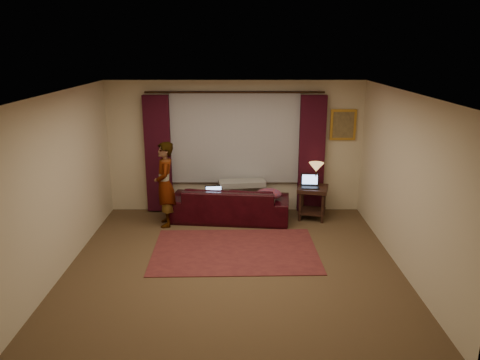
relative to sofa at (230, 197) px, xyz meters
name	(u,v)px	position (x,y,z in m)	size (l,w,h in m)	color
floor	(233,265)	(0.09, -1.94, -0.45)	(5.00, 5.00, 0.01)	brown
ceiling	(233,93)	(0.09, -1.94, 2.15)	(5.00, 5.00, 0.02)	silver
wall_back	(235,147)	(0.09, 0.56, 0.85)	(5.00, 0.02, 2.60)	beige
wall_front	(229,258)	(0.09, -4.44, 0.85)	(5.00, 0.02, 2.60)	beige
wall_left	(62,183)	(-2.41, -1.94, 0.85)	(0.02, 5.00, 2.60)	beige
wall_right	(405,183)	(2.59, -1.94, 0.85)	(0.02, 5.00, 2.60)	beige
sheer_curtain	(235,138)	(0.09, 0.50, 1.05)	(2.50, 0.05, 1.80)	#9F9FA6
drape_left	(158,154)	(-1.41, 0.45, 0.73)	(0.50, 0.14, 2.30)	#340A17
drape_right	(312,154)	(1.59, 0.45, 0.73)	(0.50, 0.14, 2.30)	#340A17
curtain_rod	(235,92)	(0.09, 0.45, 1.93)	(0.04, 0.04, 3.40)	black
picture_frame	(343,125)	(2.19, 0.53, 1.30)	(0.50, 0.04, 0.60)	#B8852B
sofa	(230,197)	(0.00, 0.00, 0.00)	(2.23, 0.96, 0.90)	black
throw_blanket	(242,171)	(0.23, 0.21, 0.46)	(0.89, 0.36, 0.10)	gray
clothing_pile	(269,194)	(0.73, -0.15, 0.10)	(0.48, 0.37, 0.20)	brown
laptop_sofa	(214,194)	(-0.29, -0.17, 0.12)	(0.33, 0.36, 0.24)	black
area_rug	(235,251)	(0.11, -1.45, -0.44)	(2.66, 1.78, 0.01)	maroon
end_table	(312,203)	(1.58, 0.06, -0.13)	(0.55, 0.55, 0.63)	black
tiffany_lamp	(316,174)	(1.64, 0.14, 0.41)	(0.28, 0.28, 0.45)	olive
laptop_table	(310,181)	(1.52, 0.01, 0.31)	(0.33, 0.36, 0.24)	black
person	(165,184)	(-1.18, -0.29, 0.34)	(0.46, 0.46, 1.57)	gray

